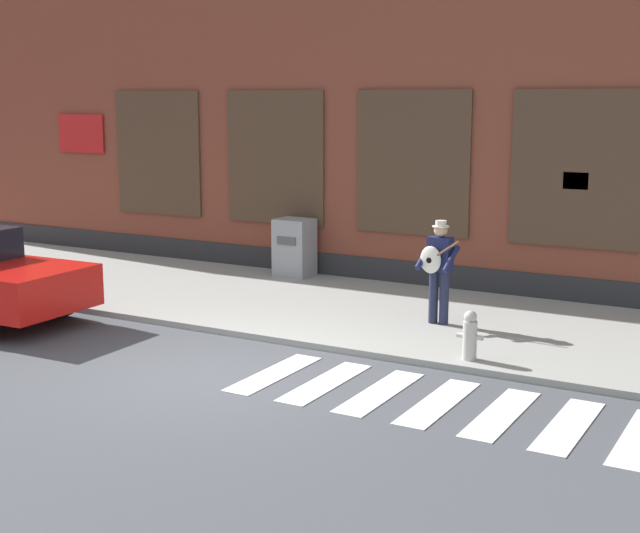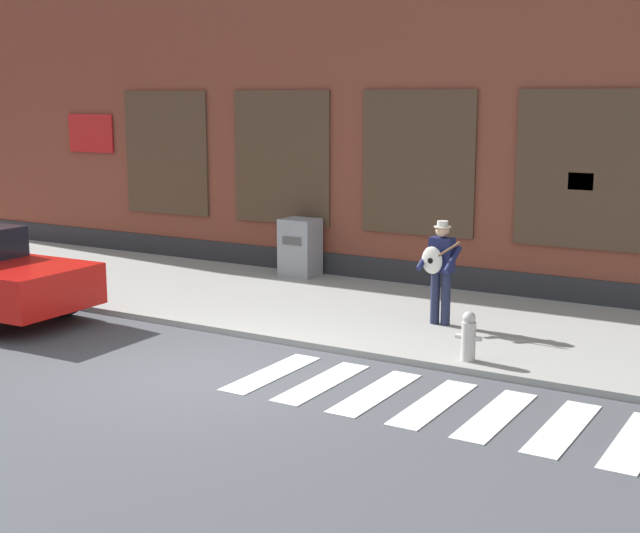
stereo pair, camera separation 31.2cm
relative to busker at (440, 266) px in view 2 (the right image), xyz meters
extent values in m
plane|color=#424449|center=(-1.65, -3.71, -1.06)|extent=(160.00, 160.00, 0.00)
cube|color=gray|center=(-1.65, 0.35, -1.01)|extent=(28.00, 4.70, 0.10)
cube|color=brown|center=(-1.65, 4.71, 2.95)|extent=(28.00, 4.00, 8.01)
cube|color=#28282B|center=(-1.65, 2.69, -0.78)|extent=(28.00, 0.04, 0.55)
cube|color=#473323|center=(-7.89, 2.68, 1.41)|extent=(2.34, 0.06, 2.76)
cube|color=black|center=(-7.89, 2.67, 1.41)|extent=(2.22, 0.03, 2.64)
cube|color=#473323|center=(-4.77, 2.68, 1.41)|extent=(2.34, 0.06, 2.76)
cube|color=black|center=(-4.77, 2.67, 1.41)|extent=(2.22, 0.03, 2.64)
cube|color=#473323|center=(-1.65, 2.68, 1.41)|extent=(2.34, 0.06, 2.76)
cube|color=black|center=(-1.65, 2.67, 1.41)|extent=(2.22, 0.03, 2.64)
cube|color=#473323|center=(1.47, 2.68, 1.41)|extent=(2.34, 0.06, 2.76)
cube|color=black|center=(1.47, 2.67, 1.41)|extent=(2.22, 0.03, 2.64)
cube|color=red|center=(-10.20, 2.67, 1.81)|extent=(1.40, 0.04, 0.90)
cube|color=yellow|center=(1.47, 2.66, 1.21)|extent=(0.44, 0.02, 0.30)
cube|color=silver|center=(-1.03, -3.30, -1.05)|extent=(0.42, 1.90, 0.01)
cube|color=silver|center=(-0.23, -3.30, -1.05)|extent=(0.42, 1.90, 0.01)
cube|color=silver|center=(0.57, -3.30, -1.05)|extent=(0.42, 1.90, 0.01)
cube|color=silver|center=(1.36, -3.30, -1.05)|extent=(0.42, 1.90, 0.01)
cube|color=silver|center=(2.16, -3.30, -1.05)|extent=(0.42, 1.90, 0.01)
cube|color=silver|center=(2.96, -3.30, -1.05)|extent=(0.42, 1.90, 0.01)
cube|color=silver|center=(3.75, -3.30, -1.05)|extent=(0.42, 1.90, 0.01)
cube|color=silver|center=(-5.02, -2.66, -0.32)|extent=(0.07, 0.24, 0.12)
cube|color=silver|center=(-4.99, -3.80, -0.32)|extent=(0.07, 0.24, 0.12)
cylinder|color=black|center=(-5.95, -2.38, -0.73)|extent=(0.67, 0.26, 0.66)
cylinder|color=#1E233D|center=(0.10, 0.03, -0.53)|extent=(0.15, 0.15, 0.86)
cylinder|color=#1E233D|center=(-0.08, 0.02, -0.53)|extent=(0.15, 0.15, 0.86)
cube|color=#191E47|center=(0.01, 0.04, 0.18)|extent=(0.39, 0.24, 0.56)
sphere|color=tan|center=(0.01, 0.04, 0.57)|extent=(0.22, 0.22, 0.22)
cylinder|color=beige|center=(0.01, 0.04, 0.63)|extent=(0.27, 0.28, 0.02)
cylinder|color=beige|center=(0.01, 0.04, 0.68)|extent=(0.18, 0.18, 0.09)
cylinder|color=#191E47|center=(0.25, -0.08, 0.14)|extent=(0.12, 0.51, 0.39)
cylinder|color=#191E47|center=(-0.23, -0.05, 0.14)|extent=(0.12, 0.51, 0.39)
ellipsoid|color=silver|center=(-0.08, -0.14, 0.11)|extent=(0.37, 0.14, 0.44)
cylinder|color=black|center=(-0.08, -0.20, 0.11)|extent=(0.09, 0.02, 0.09)
cylinder|color=brown|center=(0.18, -0.17, 0.29)|extent=(0.47, 0.06, 0.34)
cube|color=gray|center=(-4.05, 2.26, -0.37)|extent=(0.73, 0.62, 1.18)
cube|color=#4C4C4C|center=(-4.05, 1.94, -0.19)|extent=(0.44, 0.02, 0.16)
cylinder|color=#B2ADA8|center=(1.15, -1.65, -0.68)|extent=(0.20, 0.20, 0.55)
sphere|color=#B2ADA8|center=(1.15, -1.65, -0.35)|extent=(0.18, 0.18, 0.18)
cylinder|color=#B2ADA8|center=(1.01, -1.65, -0.63)|extent=(0.10, 0.07, 0.07)
cylinder|color=#B2ADA8|center=(1.29, -1.65, -0.63)|extent=(0.10, 0.07, 0.07)
camera|label=1|loc=(5.23, -13.11, 2.63)|focal=50.00mm
camera|label=2|loc=(5.50, -12.95, 2.63)|focal=50.00mm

